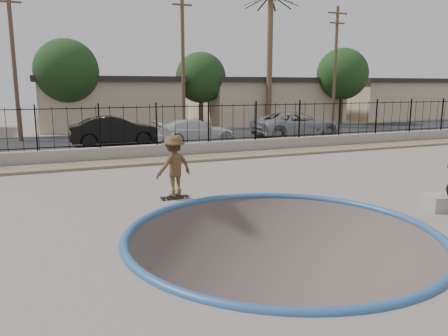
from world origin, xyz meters
name	(u,v)px	position (x,y,z in m)	size (l,w,h in m)	color
ground	(150,174)	(0.00, 12.00, -1.10)	(120.00, 120.00, 2.20)	gray
bowl_pit	(282,235)	(0.00, -1.00, 0.00)	(6.84, 6.84, 1.80)	#4D413B
coping_ring	(282,235)	(0.00, -1.00, 0.00)	(7.04, 7.04, 0.20)	#2C5791
rock_strip	(164,160)	(0.00, 9.20, 0.06)	(42.00, 1.60, 0.11)	#8A735A
retaining_wall	(157,151)	(0.00, 10.30, 0.30)	(42.00, 0.45, 0.60)	gray
fence	(156,125)	(0.00, 10.30, 1.50)	(40.00, 0.04, 1.80)	black
street	(130,140)	(0.00, 17.00, 0.02)	(90.00, 8.00, 0.04)	black
house_center	(106,102)	(0.00, 26.50, 1.97)	(10.60, 8.60, 3.90)	tan
house_east	(265,100)	(14.00, 26.50, 1.97)	(12.60, 8.60, 3.90)	tan
house_east_far	(386,98)	(28.00, 26.50, 1.97)	(11.60, 8.60, 3.90)	tan
palm_right	(270,32)	(12.00, 22.00, 7.33)	(2.30, 2.30, 10.30)	brown
utility_pole_left	(14,59)	(-6.00, 19.00, 4.70)	(1.70, 0.24, 9.00)	#473323
utility_pole_mid	(183,59)	(4.00, 19.00, 4.96)	(1.70, 0.24, 9.50)	#473323
utility_pole_right	(335,66)	(16.00, 19.00, 4.70)	(1.70, 0.24, 9.00)	#473323
street_tree_left	(67,71)	(-3.00, 23.00, 4.19)	(4.32, 4.32, 6.36)	#473323
street_tree_mid	(201,78)	(7.00, 24.00, 3.84)	(3.96, 3.96, 5.83)	#473323
street_tree_right	(342,74)	(19.00, 22.00, 4.19)	(4.32, 4.32, 6.36)	#473323
skater	(174,169)	(-1.33, 2.90, 0.88)	(1.13, 0.65, 1.76)	brown
skateboard	(175,197)	(-1.33, 2.90, 0.06)	(0.84, 0.22, 0.07)	black
car_b	(115,131)	(-1.13, 15.00, 0.83)	(1.67, 4.79, 1.58)	black
car_c	(195,131)	(3.15, 14.15, 0.71)	(1.88, 4.63, 1.34)	silver
car_d	(296,125)	(9.93, 14.47, 0.83)	(2.63, 5.71, 1.59)	gray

